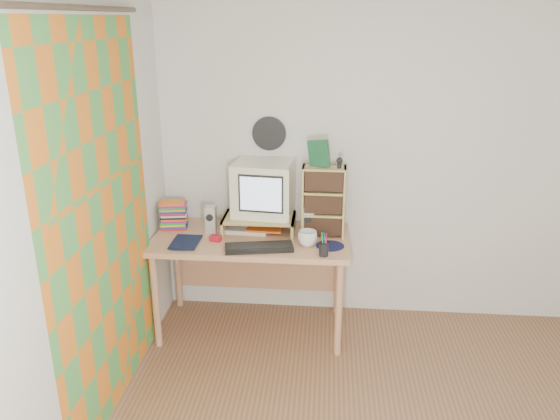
% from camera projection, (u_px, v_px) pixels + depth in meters
% --- Properties ---
extents(back_wall, '(3.50, 0.00, 3.50)m').
position_uv_depth(back_wall, '(395.00, 159.00, 4.01)').
color(back_wall, silver).
rests_on(back_wall, floor).
extents(left_wall, '(0.00, 3.50, 3.50)m').
position_uv_depth(left_wall, '(52.00, 244.00, 2.51)').
color(left_wall, silver).
rests_on(left_wall, floor).
extents(curtain, '(0.00, 2.20, 2.20)m').
position_uv_depth(curtain, '(104.00, 227.00, 2.99)').
color(curtain, orange).
rests_on(curtain, left_wall).
extents(wall_disc, '(0.25, 0.02, 0.25)m').
position_uv_depth(wall_disc, '(269.00, 134.00, 4.01)').
color(wall_disc, black).
rests_on(wall_disc, back_wall).
extents(desk, '(1.40, 0.70, 0.75)m').
position_uv_depth(desk, '(252.00, 250.00, 4.02)').
color(desk, tan).
rests_on(desk, floor).
extents(monitor_riser, '(0.52, 0.30, 0.12)m').
position_uv_depth(monitor_riser, '(259.00, 220.00, 3.97)').
color(monitor_riser, tan).
rests_on(monitor_riser, desk).
extents(crt_monitor, '(0.45, 0.45, 0.39)m').
position_uv_depth(crt_monitor, '(263.00, 189.00, 3.94)').
color(crt_monitor, silver).
rests_on(crt_monitor, monitor_riser).
extents(speaker_left, '(0.08, 0.08, 0.21)m').
position_uv_depth(speaker_left, '(211.00, 220.00, 3.95)').
color(speaker_left, silver).
rests_on(speaker_left, desk).
extents(speaker_right, '(0.08, 0.08, 0.22)m').
position_uv_depth(speaker_right, '(308.00, 221.00, 3.91)').
color(speaker_right, silver).
rests_on(speaker_right, desk).
extents(keyboard, '(0.48, 0.24, 0.03)m').
position_uv_depth(keyboard, '(259.00, 248.00, 3.69)').
color(keyboard, black).
rests_on(keyboard, desk).
extents(dvd_stack, '(0.21, 0.16, 0.26)m').
position_uv_depth(dvd_stack, '(174.00, 211.00, 4.04)').
color(dvd_stack, brown).
rests_on(dvd_stack, desk).
extents(cd_rack, '(0.31, 0.17, 0.51)m').
position_uv_depth(cd_rack, '(323.00, 201.00, 3.87)').
color(cd_rack, tan).
rests_on(cd_rack, desk).
extents(mug, '(0.15, 0.15, 0.11)m').
position_uv_depth(mug, '(307.00, 238.00, 3.75)').
color(mug, white).
rests_on(mug, desk).
extents(diary, '(0.23, 0.17, 0.05)m').
position_uv_depth(diary, '(172.00, 240.00, 3.79)').
color(diary, '#0D1632').
rests_on(diary, desk).
extents(mousepad, '(0.24, 0.24, 0.00)m').
position_uv_depth(mousepad, '(330.00, 246.00, 3.75)').
color(mousepad, black).
rests_on(mousepad, desk).
extents(pen_cup, '(0.07, 0.07, 0.12)m').
position_uv_depth(pen_cup, '(324.00, 247.00, 3.58)').
color(pen_cup, black).
rests_on(pen_cup, desk).
extents(papers, '(0.31, 0.24, 0.04)m').
position_uv_depth(papers, '(255.00, 228.00, 4.02)').
color(papers, beige).
rests_on(papers, desk).
extents(red_box, '(0.09, 0.07, 0.04)m').
position_uv_depth(red_box, '(216.00, 238.00, 3.83)').
color(red_box, '#AE1223').
rests_on(red_box, desk).
extents(game_box, '(0.15, 0.08, 0.19)m').
position_uv_depth(game_box, '(319.00, 153.00, 3.76)').
color(game_box, '#175130').
rests_on(game_box, cd_rack).
extents(webcam, '(0.05, 0.05, 0.08)m').
position_uv_depth(webcam, '(339.00, 163.00, 3.74)').
color(webcam, black).
rests_on(webcam, cd_rack).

